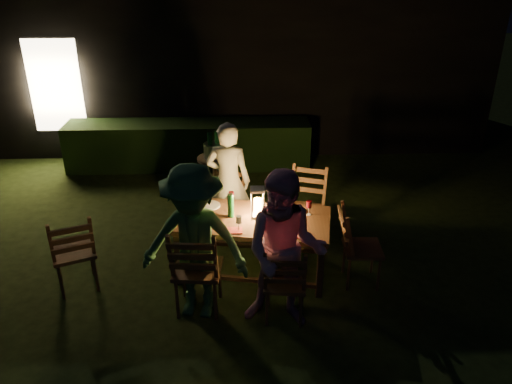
{
  "coord_description": "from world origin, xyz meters",
  "views": [
    {
      "loc": [
        0.38,
        -4.54,
        3.41
      ],
      "look_at": [
        0.57,
        0.67,
        0.93
      ],
      "focal_mm": 35.0,
      "sensor_mm": 36.0,
      "label": 1
    }
  ],
  "objects_px": {
    "chair_near_left": "(198,283)",
    "chair_end": "(360,260)",
    "dining_table": "(253,224)",
    "side_table": "(214,163)",
    "bottle_bucket_b": "(217,146)",
    "chair_far_right": "(305,221)",
    "bottle_table": "(231,205)",
    "chair_spare": "(76,265)",
    "person_opp_right": "(285,252)",
    "chair_near_right": "(284,295)",
    "bottle_bucket_a": "(210,148)",
    "ice_bucket": "(214,151)",
    "person_house_side": "(228,181)",
    "lantern": "(258,204)",
    "chair_far_left": "(228,218)",
    "person_opp_left": "(194,244)"
  },
  "relations": [
    {
      "from": "dining_table",
      "to": "chair_end",
      "type": "relative_size",
      "value": 1.93
    },
    {
      "from": "dining_table",
      "to": "side_table",
      "type": "xyz_separation_m",
      "value": [
        -0.52,
        1.98,
        -0.05
      ]
    },
    {
      "from": "person_opp_right",
      "to": "bottle_table",
      "type": "relative_size",
      "value": 5.95
    },
    {
      "from": "chair_near_left",
      "to": "chair_end",
      "type": "distance_m",
      "value": 1.85
    },
    {
      "from": "chair_far_left",
      "to": "bottle_bucket_a",
      "type": "distance_m",
      "value": 1.27
    },
    {
      "from": "chair_near_left",
      "to": "bottle_table",
      "type": "bearing_deg",
      "value": 69.92
    },
    {
      "from": "person_opp_right",
      "to": "person_house_side",
      "type": "bearing_deg",
      "value": 118.76
    },
    {
      "from": "lantern",
      "to": "bottle_bucket_a",
      "type": "bearing_deg",
      "value": 108.17
    },
    {
      "from": "dining_table",
      "to": "chair_near_left",
      "type": "relative_size",
      "value": 1.74
    },
    {
      "from": "chair_near_left",
      "to": "bottle_bucket_a",
      "type": "xyz_separation_m",
      "value": [
        0.02,
        2.62,
        0.52
      ]
    },
    {
      "from": "chair_end",
      "to": "chair_far_right",
      "type": "bearing_deg",
      "value": -146.73
    },
    {
      "from": "person_opp_left",
      "to": "bottle_table",
      "type": "xyz_separation_m",
      "value": [
        0.35,
        0.77,
        0.02
      ]
    },
    {
      "from": "chair_end",
      "to": "person_opp_right",
      "type": "bearing_deg",
      "value": -51.59
    },
    {
      "from": "dining_table",
      "to": "bottle_bucket_a",
      "type": "xyz_separation_m",
      "value": [
        -0.57,
        1.94,
        0.19
      ]
    },
    {
      "from": "dining_table",
      "to": "chair_far_right",
      "type": "relative_size",
      "value": 1.81
    },
    {
      "from": "chair_near_left",
      "to": "chair_spare",
      "type": "bearing_deg",
      "value": 168.16
    },
    {
      "from": "lantern",
      "to": "bottle_bucket_b",
      "type": "distance_m",
      "value": 2.05
    },
    {
      "from": "dining_table",
      "to": "bottle_bucket_a",
      "type": "relative_size",
      "value": 5.84
    },
    {
      "from": "dining_table",
      "to": "bottle_bucket_b",
      "type": "bearing_deg",
      "value": 113.98
    },
    {
      "from": "chair_near_right",
      "to": "bottle_table",
      "type": "height_order",
      "value": "bottle_table"
    },
    {
      "from": "chair_near_left",
      "to": "ice_bucket",
      "type": "bearing_deg",
      "value": 93.77
    },
    {
      "from": "person_house_side",
      "to": "lantern",
      "type": "xyz_separation_m",
      "value": [
        0.34,
        -0.85,
        0.09
      ]
    },
    {
      "from": "person_opp_left",
      "to": "chair_far_left",
      "type": "bearing_deg",
      "value": 90.04
    },
    {
      "from": "side_table",
      "to": "lantern",
      "type": "bearing_deg",
      "value": -73.53
    },
    {
      "from": "dining_table",
      "to": "bottle_table",
      "type": "height_order",
      "value": "bottle_table"
    },
    {
      "from": "dining_table",
      "to": "lantern",
      "type": "distance_m",
      "value": 0.24
    },
    {
      "from": "dining_table",
      "to": "chair_end",
      "type": "xyz_separation_m",
      "value": [
        1.21,
        -0.24,
        -0.36
      ]
    },
    {
      "from": "chair_end",
      "to": "ice_bucket",
      "type": "distance_m",
      "value": 2.86
    },
    {
      "from": "chair_spare",
      "to": "bottle_bucket_b",
      "type": "height_order",
      "value": "bottle_bucket_b"
    },
    {
      "from": "chair_near_right",
      "to": "chair_end",
      "type": "height_order",
      "value": "chair_end"
    },
    {
      "from": "person_house_side",
      "to": "bottle_bucket_b",
      "type": "relative_size",
      "value": 4.92
    },
    {
      "from": "person_house_side",
      "to": "bottle_bucket_a",
      "type": "relative_size",
      "value": 4.92
    },
    {
      "from": "dining_table",
      "to": "person_opp_right",
      "type": "height_order",
      "value": "person_opp_right"
    },
    {
      "from": "chair_near_left",
      "to": "chair_spare",
      "type": "xyz_separation_m",
      "value": [
        -1.38,
        0.43,
        -0.02
      ]
    },
    {
      "from": "chair_far_right",
      "to": "person_opp_right",
      "type": "bearing_deg",
      "value": 93.92
    },
    {
      "from": "dining_table",
      "to": "person_opp_left",
      "type": "relative_size",
      "value": 1.11
    },
    {
      "from": "person_opp_left",
      "to": "bottle_bucket_b",
      "type": "distance_m",
      "value": 2.75
    },
    {
      "from": "chair_near_right",
      "to": "lantern",
      "type": "xyz_separation_m",
      "value": [
        -0.24,
        0.88,
        0.6
      ]
    },
    {
      "from": "side_table",
      "to": "person_house_side",
      "type": "bearing_deg",
      "value": -78.07
    },
    {
      "from": "chair_spare",
      "to": "person_opp_right",
      "type": "xyz_separation_m",
      "value": [
        2.26,
        -0.65,
        0.53
      ]
    },
    {
      "from": "chair_far_right",
      "to": "person_opp_left",
      "type": "height_order",
      "value": "person_opp_left"
    },
    {
      "from": "chair_far_left",
      "to": "chair_spare",
      "type": "xyz_separation_m",
      "value": [
        -1.68,
        -1.09,
        0.03
      ]
    },
    {
      "from": "chair_far_left",
      "to": "bottle_bucket_b",
      "type": "distance_m",
      "value": 1.32
    },
    {
      "from": "bottle_bucket_b",
      "to": "person_house_side",
      "type": "bearing_deg",
      "value": -80.93
    },
    {
      "from": "chair_far_left",
      "to": "person_opp_right",
      "type": "distance_m",
      "value": 1.91
    },
    {
      "from": "chair_far_left",
      "to": "person_opp_left",
      "type": "xyz_separation_m",
      "value": [
        -0.3,
        -1.56,
        0.56
      ]
    },
    {
      "from": "chair_end",
      "to": "ice_bucket",
      "type": "height_order",
      "value": "chair_end"
    },
    {
      "from": "chair_end",
      "to": "bottle_bucket_b",
      "type": "xyz_separation_m",
      "value": [
        -1.67,
        2.26,
        0.55
      ]
    },
    {
      "from": "person_opp_left",
      "to": "side_table",
      "type": "height_order",
      "value": "person_opp_left"
    },
    {
      "from": "dining_table",
      "to": "bottle_bucket_b",
      "type": "xyz_separation_m",
      "value": [
        -0.47,
        2.02,
        0.19
      ]
    }
  ]
}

